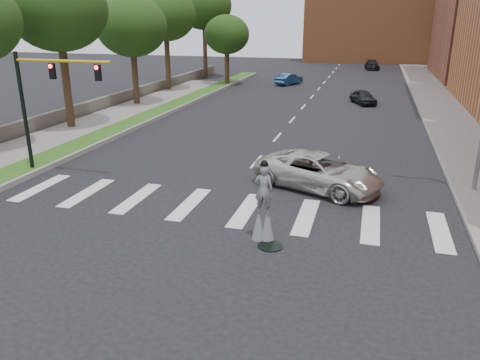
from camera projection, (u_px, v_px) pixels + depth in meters
ground_plane at (210, 216)px, 19.32m from camera, size 160.00×160.00×0.00m
grass_median at (161, 111)px, 40.42m from camera, size 2.00×60.00×0.25m
median_curb at (172, 111)px, 40.14m from camera, size 0.20×60.00×0.28m
sidewalk_left at (59, 136)px, 32.11m from camera, size 4.00×60.00×0.18m
sidewalk_right at (451, 115)px, 38.80m from camera, size 5.00×90.00×0.18m
stone_wall at (115, 100)px, 43.51m from camera, size 0.50×56.00×1.10m
manhole at (270, 246)px, 16.73m from camera, size 0.90×0.90×0.04m
building_backdrop at (380, 11)px, 85.71m from camera, size 26.00×14.00×18.00m
traffic_signal at (42, 94)px, 23.20m from camera, size 5.30×0.23×6.20m
stilt_performer at (263, 208)px, 16.88m from camera, size 0.84×0.53×3.07m
suv_crossing at (319, 171)px, 22.20m from camera, size 6.69×4.85×1.69m
car_near at (363, 97)px, 44.20m from camera, size 2.96×4.09×1.29m
car_mid at (289, 79)px, 56.89m from camera, size 3.04×4.38×1.37m
car_far at (372, 65)px, 73.66m from camera, size 2.53×5.03×1.40m
tree_2 at (58, 9)px, 31.88m from camera, size 6.76×6.76×11.20m
tree_3 at (132, 26)px, 41.52m from camera, size 6.33×6.33×9.74m
tree_4 at (165, 15)px, 49.68m from camera, size 6.51×6.51×10.84m
tree_5 at (204, 6)px, 60.65m from camera, size 7.18×7.18×12.30m
tree_6 at (227, 35)px, 54.94m from camera, size 5.32×5.32×8.15m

